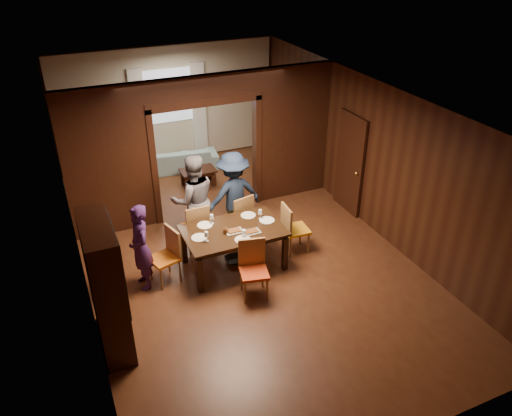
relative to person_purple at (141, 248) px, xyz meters
name	(u,v)px	position (x,y,z in m)	size (l,w,h in m)	color
floor	(238,249)	(1.83, 0.36, -0.76)	(9.00, 9.00, 0.00)	#4A2514
ceiling	(234,99)	(1.83, 0.36, 2.14)	(5.50, 9.00, 0.02)	silver
room_walls	(202,140)	(1.83, 2.25, 0.75)	(5.52, 9.01, 2.90)	black
person_purple	(141,248)	(0.00, 0.00, 0.00)	(0.55, 0.36, 1.51)	#391B51
person_grey	(194,200)	(1.21, 0.95, 0.14)	(0.87, 0.68, 1.79)	slate
person_navy	(233,194)	(1.99, 0.92, 0.10)	(1.11, 0.64, 1.71)	#162338
sofa	(180,159)	(1.86, 4.21, -0.49)	(1.83, 0.72, 0.53)	#8FB7BB
serving_bowl	(234,224)	(1.62, 0.00, 0.05)	(0.35, 0.35, 0.09)	black
dining_table	(234,248)	(1.58, -0.10, -0.38)	(1.72, 1.07, 0.76)	black
coffee_table	(198,178)	(1.98, 3.18, -0.56)	(0.80, 0.50, 0.40)	black
chair_left	(164,257)	(0.35, -0.02, -0.27)	(0.44, 0.44, 0.97)	orange
chair_right	(296,228)	(2.80, -0.10, -0.27)	(0.44, 0.44, 0.97)	orange
chair_far_l	(196,226)	(1.14, 0.71, -0.27)	(0.44, 0.44, 0.97)	orange
chair_far_r	(238,216)	(1.99, 0.72, -0.27)	(0.44, 0.44, 0.97)	#C87D12
chair_near	(254,271)	(1.58, -0.98, -0.27)	(0.44, 0.44, 0.97)	red
hutch	(106,287)	(-0.70, -1.14, 0.24)	(0.40, 1.20, 2.00)	black
door_right	(350,164)	(4.53, 0.86, 0.29)	(0.06, 0.90, 2.10)	black
window_far	(168,96)	(1.83, 4.80, 0.94)	(1.20, 0.03, 1.30)	silver
curtain_left	(140,118)	(1.08, 4.76, 0.49)	(0.35, 0.06, 2.40)	white
curtain_right	(199,110)	(2.58, 4.76, 0.49)	(0.35, 0.06, 2.40)	white
plate_left	(199,238)	(0.96, -0.11, 0.01)	(0.27, 0.27, 0.01)	silver
plate_far_l	(205,225)	(1.17, 0.23, 0.01)	(0.27, 0.27, 0.01)	white
plate_far_r	(248,215)	(2.00, 0.23, 0.01)	(0.27, 0.27, 0.01)	silver
plate_right	(267,220)	(2.23, -0.06, 0.01)	(0.27, 0.27, 0.01)	white
plate_near	(243,240)	(1.60, -0.46, 0.01)	(0.27, 0.27, 0.01)	silver
platter_a	(234,231)	(1.57, -0.17, 0.02)	(0.30, 0.20, 0.04)	gray
platter_b	(252,232)	(1.83, -0.31, 0.02)	(0.30, 0.20, 0.04)	gray
wineglass_left	(206,236)	(1.05, -0.25, 0.09)	(0.08, 0.08, 0.18)	silver
wineglass_far	(212,219)	(1.31, 0.24, 0.09)	(0.08, 0.08, 0.18)	silver
wineglass_right	(260,214)	(2.15, 0.05, 0.09)	(0.08, 0.08, 0.18)	silver
tumbler	(244,233)	(1.66, -0.39, 0.07)	(0.07, 0.07, 0.14)	silver
condiment_jar	(226,231)	(1.42, -0.16, 0.06)	(0.08, 0.08, 0.11)	#512C12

